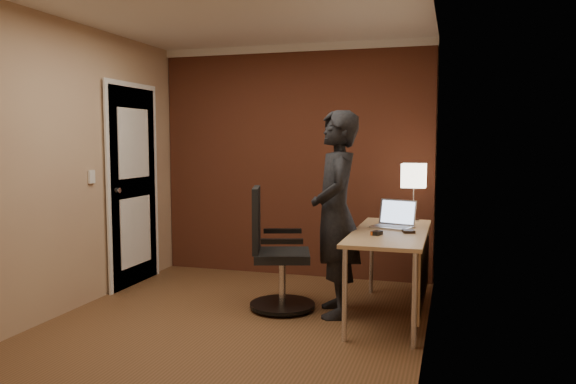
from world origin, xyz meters
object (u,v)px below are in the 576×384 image
at_px(desk_lamp, 414,176).
at_px(laptop, 395,220).
at_px(desk, 399,246).
at_px(office_chair, 275,257).
at_px(wallet, 409,231).
at_px(person, 336,214).
at_px(mouse, 377,233).

xyz_separation_m(desk_lamp, laptop, (-0.12, -0.43, -0.35)).
distance_m(desk, office_chair, 1.07).
bearing_deg(desk, office_chair, -175.22).
height_order(desk, laptop, laptop).
relative_size(wallet, person, 0.06).
relative_size(desk_lamp, office_chair, 0.51).
xyz_separation_m(desk, wallet, (0.08, -0.05, 0.14)).
bearing_deg(wallet, laptop, 117.43).
distance_m(laptop, mouse, 0.47).
relative_size(mouse, office_chair, 0.10).
bearing_deg(mouse, laptop, 97.96).
bearing_deg(office_chair, mouse, -9.59).
height_order(desk, desk_lamp, desk_lamp).
distance_m(desk_lamp, wallet, 0.80).
xyz_separation_m(mouse, person, (-0.37, 0.17, 0.12)).
height_order(desk_lamp, mouse, desk_lamp).
bearing_deg(wallet, mouse, -141.05).
bearing_deg(laptop, wallet, -62.57).
distance_m(desk, person, 0.59).
bearing_deg(person, desk, 80.94).
height_order(desk, office_chair, office_chair).
bearing_deg(office_chair, desk_lamp, 33.06).
distance_m(desk, mouse, 0.32).
distance_m(laptop, person, 0.55).
bearing_deg(wallet, person, -178.39).
distance_m(desk, laptop, 0.29).
relative_size(wallet, office_chair, 0.10).
bearing_deg(mouse, person, 174.73).
relative_size(desk, laptop, 3.83).
height_order(wallet, office_chair, office_chair).
relative_size(desk_lamp, wallet, 4.86).
bearing_deg(person, laptop, 104.91).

